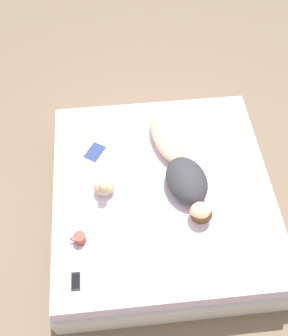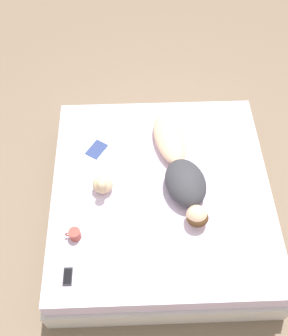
{
  "view_description": "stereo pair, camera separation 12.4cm",
  "coord_description": "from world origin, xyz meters",
  "px_view_note": "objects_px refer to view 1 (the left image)",
  "views": [
    {
      "loc": [
        0.33,
        1.71,
        3.33
      ],
      "look_at": [
        0.14,
        -0.17,
        0.53
      ],
      "focal_mm": 42.0,
      "sensor_mm": 36.0,
      "label": 1
    },
    {
      "loc": [
        0.21,
        1.72,
        3.33
      ],
      "look_at": [
        0.14,
        -0.17,
        0.53
      ],
      "focal_mm": 42.0,
      "sensor_mm": 36.0,
      "label": 2
    }
  ],
  "objects_px": {
    "cell_phone": "(76,281)",
    "person": "(181,168)",
    "open_magazine": "(104,156)",
    "coffee_mug": "(80,238)"
  },
  "relations": [
    {
      "from": "open_magazine",
      "to": "coffee_mug",
      "type": "xyz_separation_m",
      "value": [
        0.22,
        0.79,
        0.04
      ]
    },
    {
      "from": "person",
      "to": "cell_phone",
      "type": "bearing_deg",
      "value": 32.21
    },
    {
      "from": "person",
      "to": "coffee_mug",
      "type": "relative_size",
      "value": 9.91
    },
    {
      "from": "person",
      "to": "open_magazine",
      "type": "height_order",
      "value": "person"
    },
    {
      "from": "coffee_mug",
      "to": "open_magazine",
      "type": "bearing_deg",
      "value": -105.53
    },
    {
      "from": "person",
      "to": "coffee_mug",
      "type": "height_order",
      "value": "person"
    },
    {
      "from": "person",
      "to": "open_magazine",
      "type": "xyz_separation_m",
      "value": [
        0.65,
        -0.24,
        -0.08
      ]
    },
    {
      "from": "person",
      "to": "open_magazine",
      "type": "relative_size",
      "value": 2.48
    },
    {
      "from": "cell_phone",
      "to": "person",
      "type": "bearing_deg",
      "value": -135.8
    },
    {
      "from": "person",
      "to": "cell_phone",
      "type": "relative_size",
      "value": 8.77
    }
  ]
}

